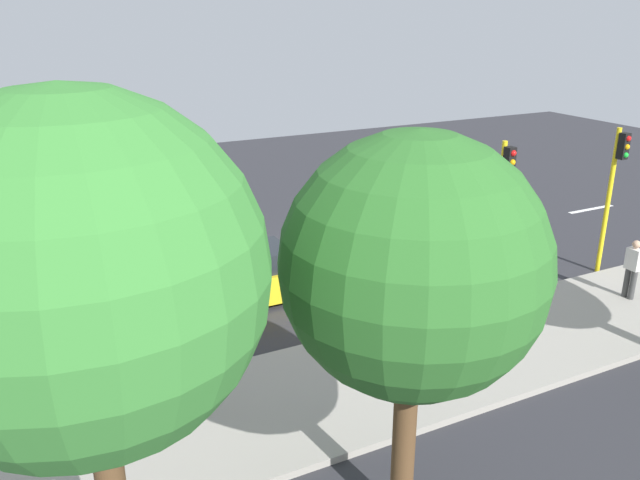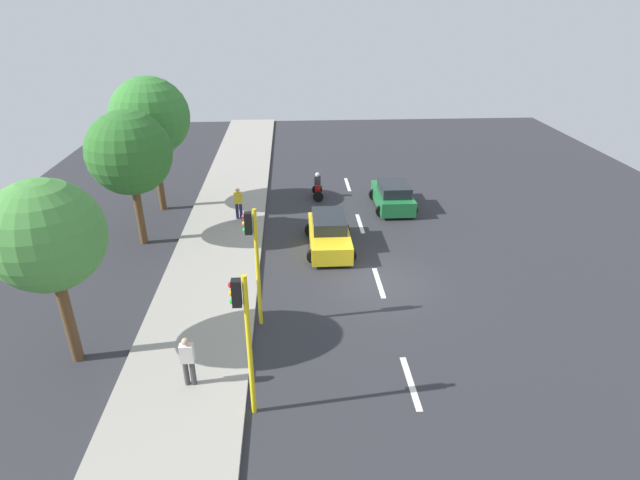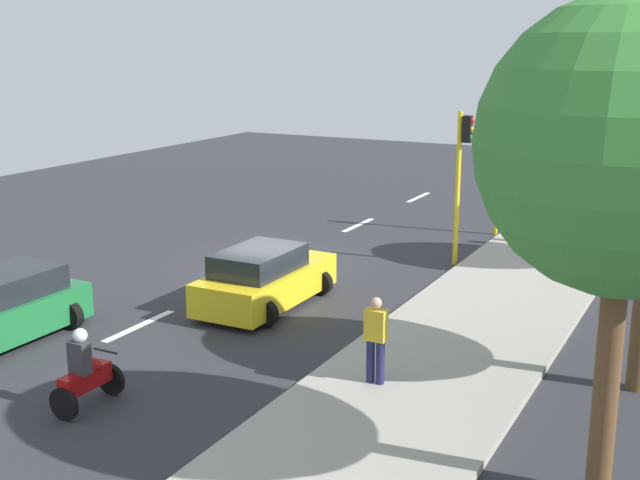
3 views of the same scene
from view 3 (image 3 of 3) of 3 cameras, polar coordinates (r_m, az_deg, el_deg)
The scene contains 14 objects.
ground_plane at distance 24.27m, azimuth -3.35°, elevation -1.85°, with size 40.00×60.00×0.10m, color #2D2D33.
sidewalk at distance 21.62m, azimuth 12.81°, elevation -3.80°, with size 4.00×60.00×0.15m, color #9E998E.
lane_stripe_north at distance 19.60m, azimuth -12.44°, elevation -5.84°, with size 0.20×2.40×0.01m, color white.
lane_stripe_mid at distance 24.26m, azimuth -3.36°, elevation -1.73°, with size 0.20×2.40×0.01m, color white.
lane_stripe_south at distance 29.40m, azimuth 2.66°, elevation 1.04°, with size 0.20×2.40×0.01m, color white.
lane_stripe_far_south at distance 34.83m, azimuth 6.84°, elevation 2.96°, with size 0.20×2.40×0.01m, color white.
car_yellow_cab at distance 20.38m, azimuth -3.87°, elevation -2.70°, with size 2.22×4.20×1.52m.
car_green at distance 19.41m, azimuth -21.20°, elevation -4.47°, with size 2.26×3.80×1.52m.
motorcycle at distance 15.46m, azimuth -15.97°, elevation -8.95°, with size 0.60×1.30×1.53m.
pedestrian_near_signal at distance 26.92m, azimuth 15.56°, elevation 1.65°, with size 0.40×0.24×1.69m.
pedestrian_by_tree at distance 15.47m, azimuth 3.89°, elevation -6.76°, with size 0.40×0.24×1.69m.
traffic_light_corner at distance 28.09m, azimuth 12.55°, elevation 6.19°, with size 0.49×0.24×4.50m.
traffic_light_midblock at distance 24.00m, azimuth 9.81°, elevation 5.07°, with size 0.49×0.24×4.50m.
street_tree_south at distance 11.53m, azimuth 20.59°, elevation 6.05°, with size 4.04×4.04×7.14m.
Camera 3 is at (12.08, -20.02, 6.47)m, focal length 46.07 mm.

